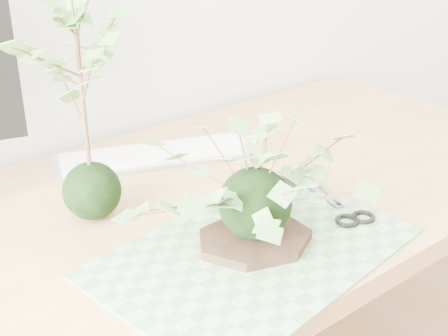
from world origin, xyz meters
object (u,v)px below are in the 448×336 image
(maple_kokedama, at_px, (78,51))
(keyboard, at_px, (157,155))
(desk, at_px, (182,249))
(ivy_kokedama, at_px, (256,172))

(maple_kokedama, bearing_deg, keyboard, 31.91)
(desk, height_order, keyboard, keyboard)
(desk, xyz_separation_m, ivy_kokedama, (0.02, -0.18, 0.22))
(ivy_kokedama, bearing_deg, maple_kokedama, 122.09)
(maple_kokedama, xyz_separation_m, keyboard, (0.21, 0.13, -0.28))
(ivy_kokedama, relative_size, keyboard, 0.87)
(desk, xyz_separation_m, maple_kokedama, (-0.13, 0.06, 0.37))
(desk, distance_m, maple_kokedama, 0.40)
(ivy_kokedama, distance_m, maple_kokedama, 0.32)
(keyboard, bearing_deg, ivy_kokedama, -78.45)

